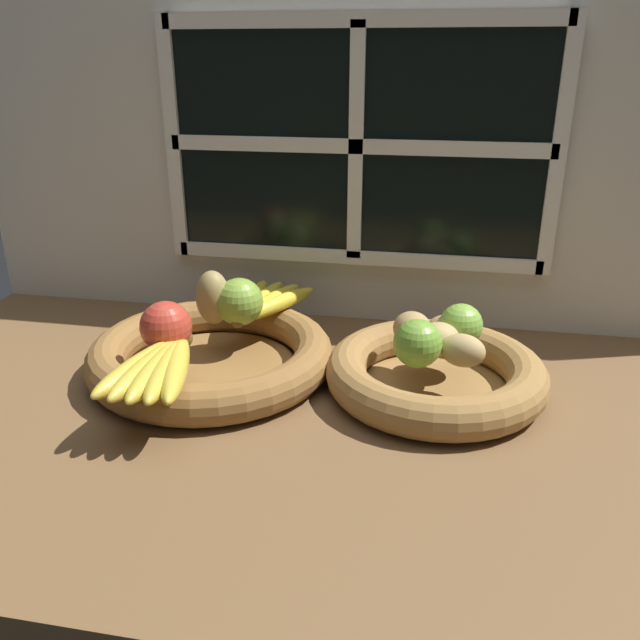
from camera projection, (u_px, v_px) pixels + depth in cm
name	position (u px, v px, depth cm)	size (l,w,h in cm)	color
ground_plane	(326.00, 400.00, 93.59)	(140.00, 90.00, 3.00)	brown
back_wall	(357.00, 163.00, 109.45)	(140.00, 4.60, 55.00)	silver
fruit_bowl_left	(212.00, 355.00, 97.72)	(36.98, 36.98, 5.82)	brown
fruit_bowl_right	(435.00, 374.00, 91.93)	(31.43, 31.43, 5.82)	olive
apple_green_back	(239.00, 302.00, 99.72)	(7.45, 7.45, 7.45)	#7AA338
apple_red_front	(166.00, 327.00, 90.68)	(7.34, 7.34, 7.34)	#B73828
pear_brown	(213.00, 297.00, 99.85)	(5.31, 5.63, 8.60)	olive
banana_bunch_front	(159.00, 366.00, 83.80)	(12.50, 20.39, 3.20)	gold
banana_bunch_back	(260.00, 301.00, 106.68)	(14.86, 19.56, 2.62)	yellow
potato_back	(453.00, 330.00, 93.77)	(7.63, 5.19, 4.13)	#A38451
potato_large	(438.00, 339.00, 89.85)	(6.06, 5.11, 4.79)	tan
potato_small	(463.00, 352.00, 86.30)	(6.22, 4.47, 4.54)	tan
potato_oblong	(412.00, 329.00, 93.11)	(6.24, 5.48, 4.92)	#A38451
lime_near	(418.00, 343.00, 86.30)	(6.62, 6.62, 6.62)	#6B9E33
lime_far	(461.00, 325.00, 92.69)	(6.24, 6.24, 6.24)	#7AAD3D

